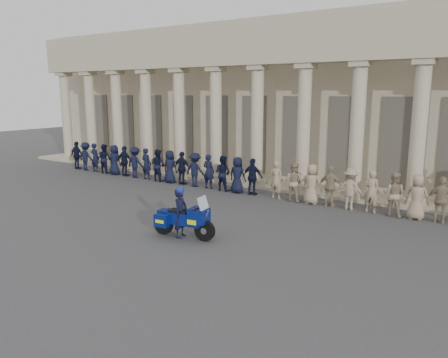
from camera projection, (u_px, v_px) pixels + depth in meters
ground at (179, 229)px, 16.02m from camera, size 90.00×90.00×0.00m
building at (329, 99)px, 27.15m from camera, size 40.00×12.50×9.00m
officer_rank at (209, 171)px, 22.65m from camera, size 22.62×0.69×1.81m
motorcycle at (184, 219)px, 15.02m from camera, size 2.40×1.06×1.54m
rider at (181, 212)px, 15.03m from camera, size 0.49×0.67×1.80m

